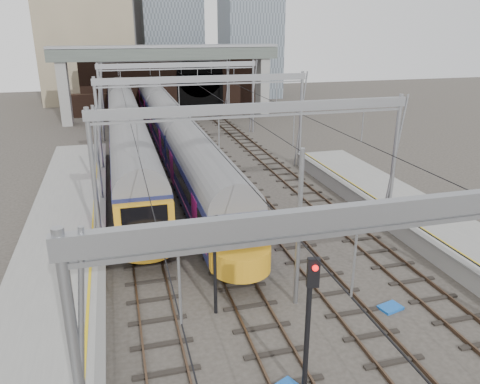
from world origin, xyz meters
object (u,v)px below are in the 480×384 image
object	(u,v)px
train_second	(122,107)
signal_near_centre	(309,313)
train_main	(161,112)
signal_near_left	(215,253)

from	to	relation	value
train_second	signal_near_centre	size ratio (longest dim) A/B	13.38
train_main	signal_near_centre	bearing A→B (deg)	-89.68
signal_near_centre	train_main	bearing A→B (deg)	102.46
train_main	train_second	world-z (taller)	train_second
train_second	signal_near_centre	xyz separation A→B (m)	(4.22, -44.61, 0.63)
train_main	signal_near_left	world-z (taller)	train_main
signal_near_centre	signal_near_left	bearing A→B (deg)	120.42
train_main	signal_near_centre	world-z (taller)	signal_near_centre
train_main	signal_near_left	distance (m)	35.16
train_main	signal_near_centre	size ratio (longest dim) A/B	12.96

